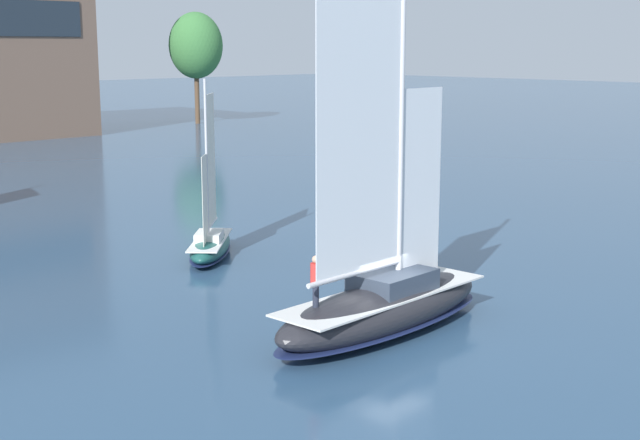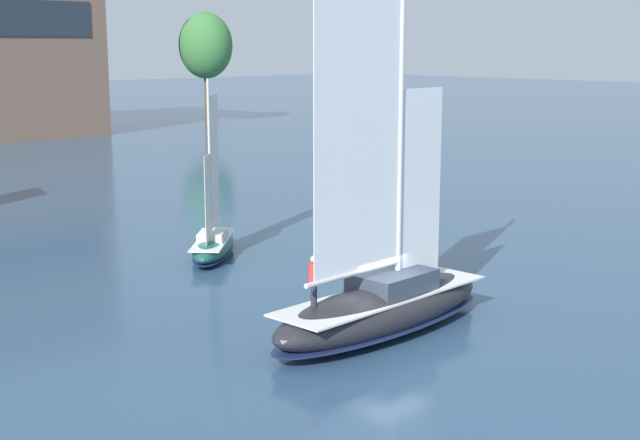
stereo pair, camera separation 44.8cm
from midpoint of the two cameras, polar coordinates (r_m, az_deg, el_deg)
ground_plane at (r=29.84m, az=3.61°, el=-7.19°), size 400.00×400.00×0.00m
tree_shore_center at (r=110.16m, az=-8.07°, el=10.99°), size 6.48×6.48×13.34m
sailboat_main at (r=29.53m, az=3.65°, el=-5.22°), size 9.89×3.19×13.42m
sailboat_moored_near_marina at (r=40.31m, az=-7.36°, el=-1.40°), size 5.28×5.18×7.97m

